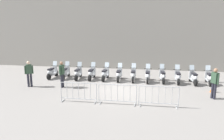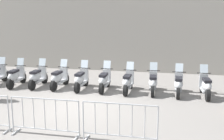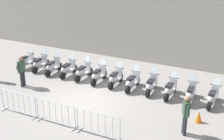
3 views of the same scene
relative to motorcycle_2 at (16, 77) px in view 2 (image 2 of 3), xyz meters
The scene contains 12 objects.
ground_plane 4.37m from the motorcycle_2, 21.77° to the right, with size 120.00×120.00×0.00m, color gray.
motorcycle_2 is the anchor object (origin of this frame).
motorcycle_3 1.05m from the motorcycle_2, 15.46° to the left, with size 0.66×1.72×1.24m.
motorcycle_4 2.09m from the motorcycle_2, 13.29° to the left, with size 0.59×1.72×1.24m.
motorcycle_5 3.14m from the motorcycle_2, 11.52° to the left, with size 0.66×1.72×1.24m.
motorcycle_6 4.19m from the motorcycle_2, 11.91° to the left, with size 0.67×1.71×1.24m.
motorcycle_7 5.24m from the motorcycle_2, 10.82° to the left, with size 0.64×1.72×1.24m.
motorcycle_8 6.29m from the motorcycle_2, 11.52° to the left, with size 0.72×1.70×1.24m.
motorcycle_9 7.34m from the motorcycle_2, 10.85° to the left, with size 0.64×1.72×1.24m.
motorcycle_10 8.39m from the motorcycle_2, 10.61° to the left, with size 0.74×1.70×1.24m.
barrier_segment_1 5.98m from the motorcycle_2, 41.49° to the right, with size 1.96×0.77×1.07m.
barrier_segment_2 7.44m from the motorcycle_2, 28.75° to the right, with size 1.96×0.77×1.07m.
Camera 2 is at (4.93, -8.35, 3.30)m, focal length 45.01 mm.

